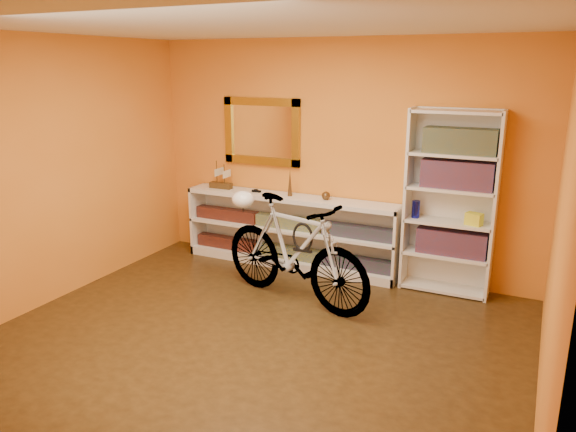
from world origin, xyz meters
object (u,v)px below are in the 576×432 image
at_px(bookcase, 450,203).
at_px(helmet, 243,199).
at_px(console_unit, 290,231).
at_px(bicycle, 294,251).

bearing_deg(bookcase, helmet, -159.34).
distance_m(console_unit, bicycle, 1.03).
relative_size(bookcase, bicycle, 1.04).
xyz_separation_m(bookcase, bicycle, (-1.31, -0.93, -0.41)).
bearing_deg(bicycle, helmet, 90.00).
xyz_separation_m(bicycle, helmet, (-0.68, 0.18, 0.41)).
height_order(bicycle, helmet, bicycle).
height_order(console_unit, bicycle, bicycle).
relative_size(bicycle, helmet, 7.67).
distance_m(bicycle, helmet, 0.81).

